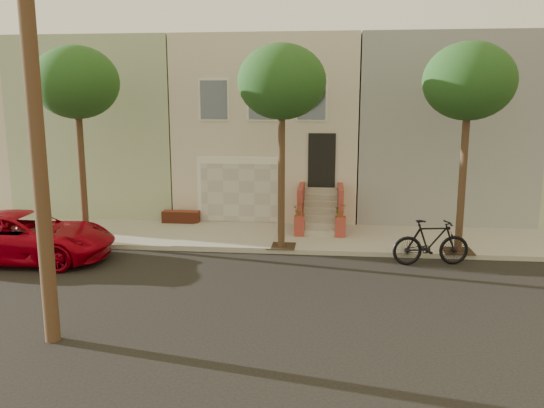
# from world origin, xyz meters

# --- Properties ---
(ground) EXTENTS (90.00, 90.00, 0.00)m
(ground) POSITION_xyz_m (0.00, 0.00, 0.00)
(ground) COLOR black
(ground) RESTS_ON ground
(sidewalk) EXTENTS (40.00, 3.70, 0.15)m
(sidewalk) POSITION_xyz_m (0.00, 5.35, 0.07)
(sidewalk) COLOR #9B998D
(sidewalk) RESTS_ON ground
(house_row) EXTENTS (33.10, 11.70, 7.00)m
(house_row) POSITION_xyz_m (0.00, 11.19, 3.64)
(house_row) COLOR beige
(house_row) RESTS_ON sidewalk
(tree_left) EXTENTS (2.70, 2.57, 6.30)m
(tree_left) POSITION_xyz_m (-5.50, 3.90, 5.26)
(tree_left) COLOR #2D2116
(tree_left) RESTS_ON sidewalk
(tree_mid) EXTENTS (2.70, 2.57, 6.30)m
(tree_mid) POSITION_xyz_m (1.00, 3.90, 5.26)
(tree_mid) COLOR #2D2116
(tree_mid) RESTS_ON sidewalk
(tree_right) EXTENTS (2.70, 2.57, 6.30)m
(tree_right) POSITION_xyz_m (6.50, 3.90, 5.26)
(tree_right) COLOR #2D2116
(tree_right) RESTS_ON sidewalk
(pickup_truck) EXTENTS (5.45, 2.73, 1.48)m
(pickup_truck) POSITION_xyz_m (-6.60, 2.01, 0.74)
(pickup_truck) COLOR #9E0011
(pickup_truck) RESTS_ON ground
(motorcycle) EXTENTS (2.33, 0.99, 1.36)m
(motorcycle) POSITION_xyz_m (5.48, 2.84, 0.68)
(motorcycle) COLOR black
(motorcycle) RESTS_ON ground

